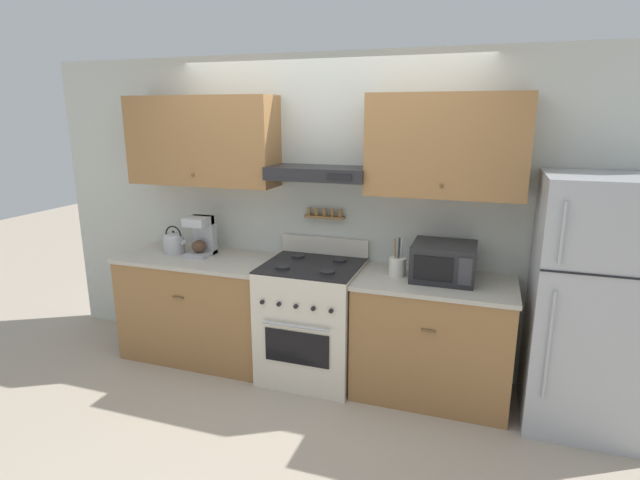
% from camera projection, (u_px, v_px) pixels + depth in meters
% --- Properties ---
extents(ground_plane, '(16.00, 16.00, 0.00)m').
position_uv_depth(ground_plane, '(299.00, 393.00, 3.83)').
color(ground_plane, '#B2A38E').
extents(wall_back, '(5.20, 0.46, 2.55)m').
position_uv_depth(wall_back, '(320.00, 189.00, 4.06)').
color(wall_back, silver).
rests_on(wall_back, ground_plane).
extents(counter_left, '(1.32, 0.68, 0.90)m').
position_uv_depth(counter_left, '(202.00, 306.00, 4.36)').
color(counter_left, olive).
rests_on(counter_left, ground_plane).
extents(counter_right, '(1.15, 0.68, 0.90)m').
position_uv_depth(counter_right, '(432.00, 338.00, 3.74)').
color(counter_right, olive).
rests_on(counter_right, ground_plane).
extents(stove_range, '(0.75, 0.72, 1.08)m').
position_uv_depth(stove_range, '(312.00, 320.00, 4.01)').
color(stove_range, beige).
rests_on(stove_range, ground_plane).
extents(refrigerator, '(0.82, 0.72, 1.71)m').
position_uv_depth(refrigerator, '(597.00, 305.00, 3.28)').
color(refrigerator, '#ADAFB5').
rests_on(refrigerator, ground_plane).
extents(tea_kettle, '(0.23, 0.18, 0.24)m').
position_uv_depth(tea_kettle, '(174.00, 242.00, 4.33)').
color(tea_kettle, '#B7B7BC').
rests_on(tea_kettle, counter_left).
extents(coffee_maker, '(0.19, 0.24, 0.34)m').
position_uv_depth(coffee_maker, '(202.00, 235.00, 4.26)').
color(coffee_maker, '#ADAFB5').
rests_on(coffee_maker, counter_left).
extents(microwave, '(0.45, 0.41, 0.27)m').
position_uv_depth(microwave, '(444.00, 262.00, 3.63)').
color(microwave, '#232326').
rests_on(microwave, counter_right).
extents(utensil_crock, '(0.13, 0.13, 0.29)m').
position_uv_depth(utensil_crock, '(397.00, 266.00, 3.73)').
color(utensil_crock, silver).
rests_on(utensil_crock, counter_right).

